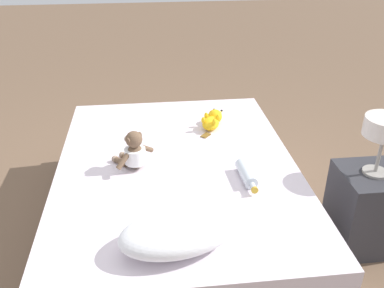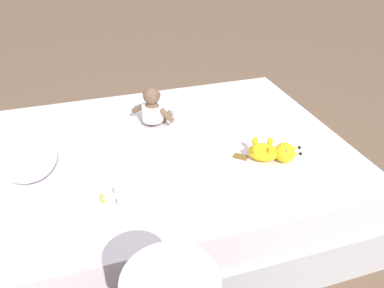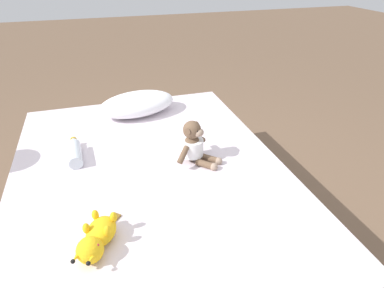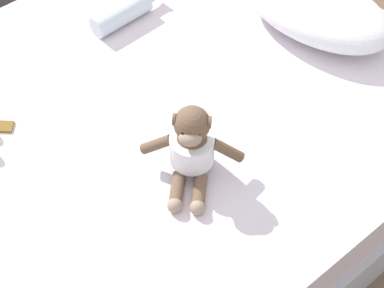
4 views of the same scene
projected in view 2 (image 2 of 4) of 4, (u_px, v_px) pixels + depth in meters
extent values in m
plane|color=brown|center=(168.00, 215.00, 2.25)|extent=(16.00, 16.00, 0.00)
cube|color=#B2B2B7|center=(167.00, 197.00, 2.18)|extent=(1.44, 1.94, 0.27)
cube|color=silver|center=(166.00, 163.00, 2.05)|extent=(1.40, 1.88, 0.22)
ellipsoid|color=white|center=(23.00, 150.00, 1.82)|extent=(0.58, 0.41, 0.15)
ellipsoid|color=brown|center=(153.00, 113.00, 2.14)|extent=(0.15, 0.15, 0.15)
cylinder|color=white|center=(153.00, 113.00, 2.14)|extent=(0.17, 0.17, 0.09)
sphere|color=brown|center=(152.00, 96.00, 2.08)|extent=(0.10, 0.10, 0.10)
ellipsoid|color=gray|center=(156.00, 94.00, 2.12)|extent=(0.08, 0.08, 0.04)
sphere|color=black|center=(152.00, 91.00, 2.12)|extent=(0.01, 0.01, 0.01)
sphere|color=black|center=(158.00, 92.00, 2.10)|extent=(0.01, 0.01, 0.01)
cylinder|color=brown|center=(145.00, 92.00, 2.10)|extent=(0.03, 0.03, 0.03)
cylinder|color=brown|center=(158.00, 95.00, 2.06)|extent=(0.03, 0.03, 0.03)
cylinder|color=brown|center=(139.00, 108.00, 2.18)|extent=(0.09, 0.09, 0.08)
cylinder|color=brown|center=(167.00, 116.00, 2.10)|extent=(0.09, 0.09, 0.08)
cylinder|color=brown|center=(158.00, 114.00, 2.26)|extent=(0.10, 0.10, 0.04)
cylinder|color=brown|center=(166.00, 116.00, 2.23)|extent=(0.10, 0.10, 0.04)
sphere|color=gray|center=(162.00, 111.00, 2.29)|extent=(0.04, 0.04, 0.04)
sphere|color=gray|center=(170.00, 113.00, 2.27)|extent=(0.04, 0.04, 0.04)
ellipsoid|color=yellow|center=(263.00, 152.00, 1.86)|extent=(0.16, 0.18, 0.08)
sphere|color=yellow|center=(285.00, 153.00, 1.85)|extent=(0.10, 0.10, 0.10)
cone|color=yellow|center=(293.00, 148.00, 1.86)|extent=(0.05, 0.07, 0.05)
sphere|color=black|center=(299.00, 148.00, 1.85)|extent=(0.02, 0.02, 0.02)
cone|color=yellow|center=(294.00, 155.00, 1.81)|extent=(0.05, 0.07, 0.05)
sphere|color=black|center=(300.00, 154.00, 1.81)|extent=(0.02, 0.02, 0.02)
sphere|color=red|center=(285.00, 145.00, 1.86)|extent=(0.02, 0.02, 0.02)
sphere|color=red|center=(286.00, 151.00, 1.81)|extent=(0.02, 0.02, 0.02)
ellipsoid|color=yellow|center=(270.00, 142.00, 1.88)|extent=(0.04, 0.04, 0.05)
ellipsoid|color=yellow|center=(271.00, 151.00, 1.81)|extent=(0.04, 0.04, 0.05)
ellipsoid|color=yellow|center=(255.00, 141.00, 1.88)|extent=(0.04, 0.04, 0.05)
ellipsoid|color=yellow|center=(255.00, 149.00, 1.82)|extent=(0.04, 0.04, 0.05)
cube|color=brown|center=(241.00, 157.00, 1.90)|extent=(0.08, 0.08, 0.01)
cylinder|color=silver|center=(140.00, 190.00, 1.62)|extent=(0.08, 0.22, 0.07)
cylinder|color=silver|center=(110.00, 197.00, 1.59)|extent=(0.03, 0.05, 0.03)
cylinder|color=gold|center=(103.00, 199.00, 1.58)|extent=(0.04, 0.02, 0.04)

